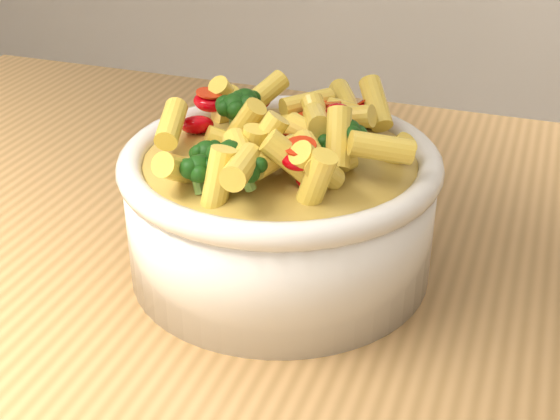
% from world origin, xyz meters
% --- Properties ---
extents(serving_bowl, '(0.22, 0.22, 0.10)m').
position_xyz_m(serving_bowl, '(-0.09, 0.04, 0.95)').
color(serving_bowl, silver).
rests_on(serving_bowl, table).
extents(pasta_salad, '(0.18, 0.18, 0.04)m').
position_xyz_m(pasta_salad, '(-0.09, 0.04, 1.01)').
color(pasta_salad, '#E5C348').
rests_on(pasta_salad, serving_bowl).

